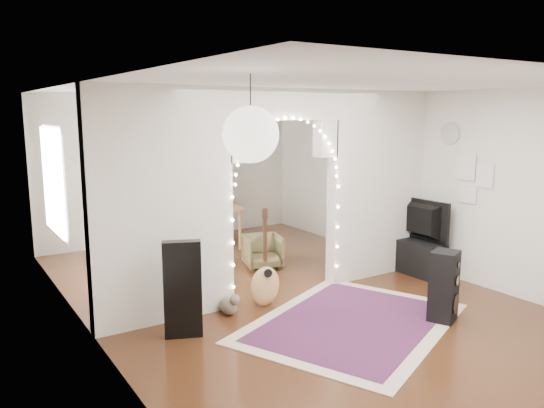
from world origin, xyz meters
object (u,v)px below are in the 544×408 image
media_console (412,256)px  floor_speaker (444,286)px  dining_table (206,211)px  acoustic_guitar (265,270)px  dining_chair_left (152,259)px  dining_chair_right (263,251)px  bookcase (195,205)px

media_console → floor_speaker: bearing=-128.3°
media_console → dining_table: size_ratio=0.75×
floor_speaker → dining_table: floor_speaker is taller
acoustic_guitar → dining_table: 3.04m
dining_table → dining_chair_left: (-1.39, -1.04, -0.42)m
floor_speaker → dining_chair_right: bearing=77.9°
bookcase → dining_chair_left: bookcase is taller
acoustic_guitar → floor_speaker: acoustic_guitar is taller
dining_chair_left → dining_chair_right: size_ratio=1.00×
acoustic_guitar → bookcase: 3.83m
media_console → dining_table: 3.61m
media_console → dining_table: (-2.01, 2.97, 0.43)m
acoustic_guitar → dining_chair_right: size_ratio=1.85×
dining_chair_right → dining_chair_left: bearing=179.4°
floor_speaker → bookcase: (-0.72, 5.28, 0.25)m
dining_table → dining_chair_right: size_ratio=2.35×
dining_table → floor_speaker: bearing=-67.3°
acoustic_guitar → floor_speaker: 2.13m
acoustic_guitar → dining_chair_left: bearing=129.3°
acoustic_guitar → dining_chair_left: 2.08m
floor_speaker → media_console: 1.92m
bookcase → dining_chair_right: 2.36m
acoustic_guitar → dining_chair_left: acoustic_guitar is taller
dining_table → dining_chair_right: bearing=-70.1°
media_console → dining_chair_right: bearing=140.3°
floor_speaker → bookcase: bearing=73.4°
media_console → dining_chair_left: 3.91m
floor_speaker → bookcase: size_ratio=0.63×
acoustic_guitar → dining_chair_left: size_ratio=1.86×
bookcase → dining_chair_right: (0.08, -2.33, -0.40)m
acoustic_guitar → bookcase: (0.77, 3.75, 0.20)m
floor_speaker → dining_chair_left: 4.13m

